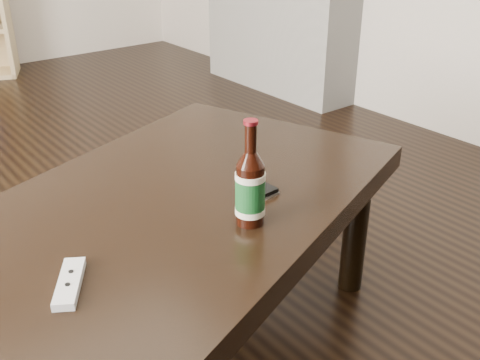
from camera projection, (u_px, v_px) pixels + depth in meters
coffee_table at (165, 226)px, 1.45m from camera, size 1.56×1.21×0.51m
beer_bottle at (250, 188)px, 1.30m from camera, size 0.08×0.08×0.26m
phone at (259, 188)px, 1.48m from camera, size 0.06×0.10×0.02m
remote at (70, 283)px, 1.11m from camera, size 0.12×0.15×0.02m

